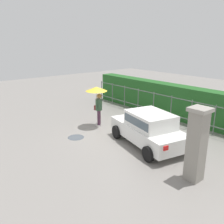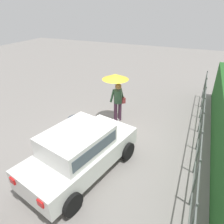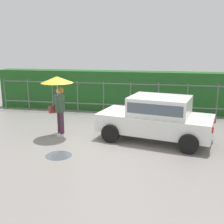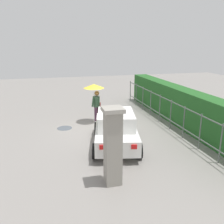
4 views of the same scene
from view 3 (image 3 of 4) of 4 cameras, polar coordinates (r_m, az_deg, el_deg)
name	(u,v)px [view 3 (image 3 of 4)]	position (r m, az deg, el deg)	size (l,w,h in m)	color
ground_plane	(105,137)	(9.64, -1.38, -5.25)	(40.00, 40.00, 0.00)	gray
car	(157,117)	(9.33, 9.17, -0.92)	(3.97, 2.50, 1.48)	white
pedestrian	(58,91)	(9.61, -11.06, 4.35)	(1.09, 1.09, 2.10)	#47283D
fence_section	(117,97)	(12.60, 1.01, 3.16)	(11.21, 0.05, 1.50)	#59605B
hedge_row	(120,91)	(13.49, 1.68, 4.39)	(12.16, 0.90, 1.90)	#235B23
puddle_near	(59,155)	(8.28, -10.93, -8.77)	(0.76, 0.76, 0.00)	#4C545B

